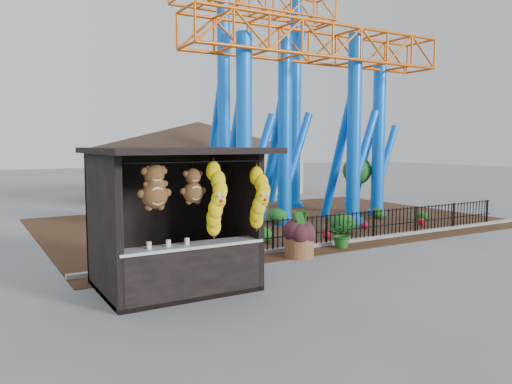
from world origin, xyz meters
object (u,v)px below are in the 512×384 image
roller_coaster (294,66)px  terracotta_planter (299,247)px  potted_plant (342,234)px  prize_booth (178,221)px

roller_coaster → terracotta_planter: roller_coaster is taller
roller_coaster → potted_plant: size_ratio=12.38×
terracotta_planter → potted_plant: bearing=10.5°
prize_booth → potted_plant: size_ratio=3.94×
prize_booth → roller_coaster: 11.99m
potted_plant → terracotta_planter: bearing=-168.3°
terracotta_planter → potted_plant: (1.86, 0.35, 0.14)m
potted_plant → prize_booth: bearing=-163.9°
roller_coaster → prize_booth: bearing=-137.9°
prize_booth → terracotta_planter: (4.13, 1.25, -1.23)m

